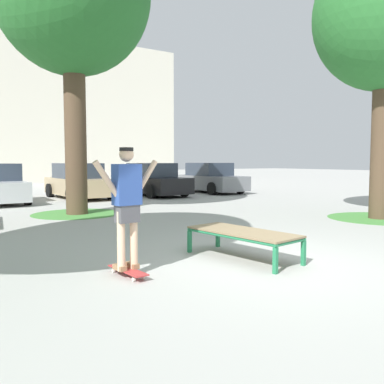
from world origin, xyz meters
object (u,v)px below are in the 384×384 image
at_px(car_grey, 210,179).
at_px(skater, 127,199).
at_px(car_black, 153,181).
at_px(skateboard, 128,271).
at_px(car_tan, 79,182).
at_px(skate_box, 243,234).

bearing_deg(car_grey, skater, -130.48).
relative_size(skater, car_black, 0.40).
xyz_separation_m(skateboard, skater, (-0.00, 0.00, 0.99)).
bearing_deg(car_tan, skate_box, -96.17).
height_order(car_black, car_grey, same).
bearing_deg(skateboard, car_black, 60.32).
relative_size(skater, car_tan, 0.40).
distance_m(skate_box, car_grey, 14.18).
bearing_deg(car_tan, skater, -105.31).
xyz_separation_m(car_black, car_grey, (3.31, 0.01, 0.00)).
bearing_deg(skateboard, skate_box, -2.73).
bearing_deg(skate_box, car_grey, 55.95).
xyz_separation_m(skate_box, skateboard, (-2.01, 0.10, -0.34)).
relative_size(skate_box, skater, 1.17).
xyz_separation_m(skater, car_grey, (9.94, 11.65, -0.38)).
xyz_separation_m(skate_box, car_grey, (7.94, 11.75, 0.28)).
xyz_separation_m(skate_box, car_black, (4.63, 11.74, 0.28)).
bearing_deg(car_black, car_grey, 0.17).
relative_size(car_tan, car_grey, 1.01).
bearing_deg(skate_box, skater, 177.22).
bearing_deg(car_tan, car_black, -9.07).
distance_m(skate_box, car_black, 12.62).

